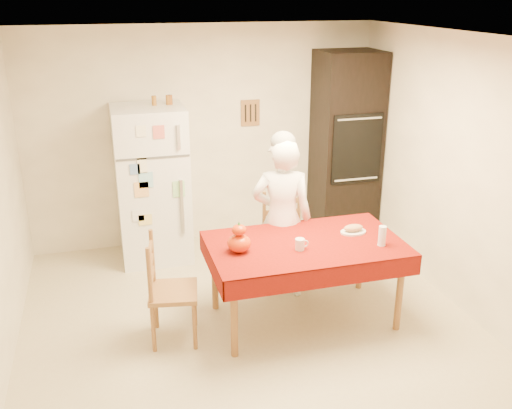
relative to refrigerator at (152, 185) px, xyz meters
name	(u,v)px	position (x,y,z in m)	size (l,w,h in m)	color
floor	(256,338)	(0.65, -1.88, -0.85)	(4.50, 4.50, 0.00)	tan
room_shell	(256,158)	(0.65, -1.88, 0.77)	(4.02, 4.52, 2.51)	#F6EACF
refrigerator	(152,185)	(0.00, 0.00, 0.00)	(0.75, 0.74, 1.70)	white
oven_cabinet	(346,147)	(2.28, 0.05, 0.25)	(0.70, 0.62, 2.20)	black
dining_table	(305,250)	(1.15, -1.69, -0.16)	(1.70, 1.00, 0.76)	brown
chair_far	(283,235)	(1.20, -0.95, -0.34)	(0.46, 0.44, 0.95)	brown
chair_left	(165,286)	(-0.09, -1.68, -0.34)	(0.46, 0.48, 0.95)	brown
seated_woman	(282,219)	(1.10, -1.18, -0.06)	(0.58, 0.38, 1.58)	white
coffee_mug	(300,244)	(1.05, -1.81, -0.04)	(0.08, 0.08, 0.10)	silver
pumpkin_lower	(239,243)	(0.55, -1.71, -0.01)	(0.20, 0.20, 0.15)	#EB5D05
pumpkin_upper	(239,230)	(0.55, -1.71, 0.11)	(0.12, 0.12, 0.09)	#E93D05
wine_glass	(382,236)	(1.77, -1.91, 0.00)	(0.07, 0.07, 0.18)	white
bread_plate	(353,232)	(1.64, -1.60, -0.08)	(0.24, 0.24, 0.02)	white
bread_loaf	(353,228)	(1.64, -1.60, -0.04)	(0.18, 0.10, 0.06)	#9D7D4D
spice_jar_left	(154,101)	(0.08, 0.05, 0.90)	(0.05, 0.05, 0.10)	#945B1A
spice_jar_mid	(168,100)	(0.23, 0.05, 0.90)	(0.05, 0.05, 0.10)	brown
spice_jar_right	(170,100)	(0.25, 0.05, 0.90)	(0.05, 0.05, 0.10)	brown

